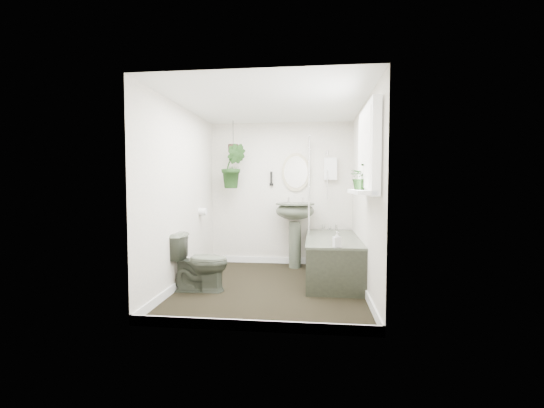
# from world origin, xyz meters

# --- Properties ---
(floor) EXTENTS (2.30, 2.80, 0.02)m
(floor) POSITION_xyz_m (0.00, 0.00, -0.01)
(floor) COLOR black
(floor) RESTS_ON ground
(ceiling) EXTENTS (2.30, 2.80, 0.02)m
(ceiling) POSITION_xyz_m (0.00, 0.00, 2.31)
(ceiling) COLOR white
(ceiling) RESTS_ON ground
(wall_back) EXTENTS (2.30, 0.02, 2.30)m
(wall_back) POSITION_xyz_m (0.00, 1.41, 1.15)
(wall_back) COLOR silver
(wall_back) RESTS_ON ground
(wall_front) EXTENTS (2.30, 0.02, 2.30)m
(wall_front) POSITION_xyz_m (0.00, -1.41, 1.15)
(wall_front) COLOR silver
(wall_front) RESTS_ON ground
(wall_left) EXTENTS (0.02, 2.80, 2.30)m
(wall_left) POSITION_xyz_m (-1.16, 0.00, 1.15)
(wall_left) COLOR silver
(wall_left) RESTS_ON ground
(wall_right) EXTENTS (0.02, 2.80, 2.30)m
(wall_right) POSITION_xyz_m (1.16, 0.00, 1.15)
(wall_right) COLOR silver
(wall_right) RESTS_ON ground
(skirting) EXTENTS (2.30, 2.80, 0.10)m
(skirting) POSITION_xyz_m (0.00, 0.00, 0.05)
(skirting) COLOR white
(skirting) RESTS_ON floor
(bathtub) EXTENTS (0.72, 1.72, 0.58)m
(bathtub) POSITION_xyz_m (0.80, 0.50, 0.29)
(bathtub) COLOR #43493B
(bathtub) RESTS_ON floor
(bath_screen) EXTENTS (0.04, 0.72, 1.40)m
(bath_screen) POSITION_xyz_m (0.47, 0.99, 1.28)
(bath_screen) COLOR silver
(bath_screen) RESTS_ON bathtub
(shower_box) EXTENTS (0.20, 0.10, 0.35)m
(shower_box) POSITION_xyz_m (0.80, 1.34, 1.55)
(shower_box) COLOR white
(shower_box) RESTS_ON wall_back
(oval_mirror) EXTENTS (0.46, 0.03, 0.62)m
(oval_mirror) POSITION_xyz_m (0.25, 1.37, 1.50)
(oval_mirror) COLOR tan
(oval_mirror) RESTS_ON wall_back
(wall_sconce) EXTENTS (0.04, 0.04, 0.22)m
(wall_sconce) POSITION_xyz_m (-0.15, 1.36, 1.40)
(wall_sconce) COLOR black
(wall_sconce) RESTS_ON wall_back
(toilet_roll_holder) EXTENTS (0.11, 0.11, 0.11)m
(toilet_roll_holder) POSITION_xyz_m (-1.10, 0.70, 0.90)
(toilet_roll_holder) COLOR white
(toilet_roll_holder) RESTS_ON wall_left
(window_recess) EXTENTS (0.08, 1.00, 0.90)m
(window_recess) POSITION_xyz_m (1.09, -0.70, 1.65)
(window_recess) COLOR white
(window_recess) RESTS_ON wall_right
(window_sill) EXTENTS (0.18, 1.00, 0.04)m
(window_sill) POSITION_xyz_m (1.02, -0.70, 1.23)
(window_sill) COLOR white
(window_sill) RESTS_ON wall_right
(window_blinds) EXTENTS (0.01, 0.86, 0.76)m
(window_blinds) POSITION_xyz_m (1.04, -0.70, 1.65)
(window_blinds) COLOR white
(window_blinds) RESTS_ON wall_right
(toilet) EXTENTS (0.71, 0.42, 0.71)m
(toilet) POSITION_xyz_m (-0.85, -0.24, 0.35)
(toilet) COLOR #43493B
(toilet) RESTS_ON floor
(pedestal_sink) EXTENTS (0.70, 0.63, 1.02)m
(pedestal_sink) POSITION_xyz_m (0.25, 1.12, 0.51)
(pedestal_sink) COLOR #43493B
(pedestal_sink) RESTS_ON floor
(sill_plant) EXTENTS (0.26, 0.23, 0.26)m
(sill_plant) POSITION_xyz_m (1.02, -0.68, 1.38)
(sill_plant) COLOR black
(sill_plant) RESTS_ON window_sill
(hanging_plant) EXTENTS (0.41, 0.34, 0.69)m
(hanging_plant) POSITION_xyz_m (-0.73, 1.12, 1.59)
(hanging_plant) COLOR black
(hanging_plant) RESTS_ON ceiling
(soap_bottle) EXTENTS (0.10, 0.10, 0.18)m
(soap_bottle) POSITION_xyz_m (0.81, -0.29, 0.67)
(soap_bottle) COLOR black
(soap_bottle) RESTS_ON bathtub
(hanging_pot) EXTENTS (0.16, 0.16, 0.12)m
(hanging_pot) POSITION_xyz_m (-0.73, 1.12, 1.87)
(hanging_pot) COLOR black
(hanging_pot) RESTS_ON ceiling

